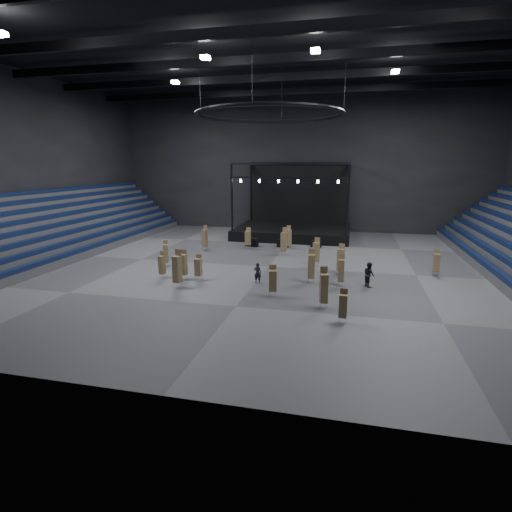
% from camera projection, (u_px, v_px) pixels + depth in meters
% --- Properties ---
extents(floor, '(50.00, 50.00, 0.00)m').
position_uv_depth(floor, '(268.00, 267.00, 35.82)').
color(floor, '#565659').
rests_on(floor, ground).
extents(ceiling, '(50.00, 42.00, 0.20)m').
position_uv_depth(ceiling, '(270.00, 48.00, 31.74)').
color(ceiling, black).
rests_on(ceiling, wall_back).
extents(wall_back, '(50.00, 0.20, 18.00)m').
position_uv_depth(wall_back, '(300.00, 164.00, 53.70)').
color(wall_back, black).
rests_on(wall_back, ground).
extents(wall_front, '(50.00, 0.20, 18.00)m').
position_uv_depth(wall_front, '(150.00, 165.00, 13.87)').
color(wall_front, black).
rests_on(wall_front, ground).
extents(wall_left, '(0.20, 42.00, 18.00)m').
position_uv_depth(wall_left, '(21.00, 164.00, 39.35)').
color(wall_left, black).
rests_on(wall_left, ground).
extents(bleachers_left, '(7.20, 40.00, 6.40)m').
position_uv_depth(bleachers_left, '(48.00, 237.00, 40.54)').
color(bleachers_left, '#49494B').
rests_on(bleachers_left, floor).
extents(stage, '(14.00, 10.00, 9.20)m').
position_uv_depth(stage, '(294.00, 224.00, 50.89)').
color(stage, black).
rests_on(stage, floor).
extents(truss_ring, '(12.30, 12.30, 5.15)m').
position_uv_depth(truss_ring, '(269.00, 114.00, 32.88)').
color(truss_ring, black).
rests_on(truss_ring, ceiling).
extents(roof_girders, '(49.00, 30.35, 0.70)m').
position_uv_depth(roof_girders, '(270.00, 59.00, 31.93)').
color(roof_girders, black).
rests_on(roof_girders, ceiling).
extents(floodlights, '(28.60, 16.60, 0.25)m').
position_uv_depth(floodlights, '(259.00, 54.00, 28.27)').
color(floodlights, white).
rests_on(floodlights, roof_girders).
extents(flight_case_left, '(1.49, 0.98, 0.91)m').
position_uv_depth(flight_case_left, '(252.00, 242.00, 44.49)').
color(flight_case_left, black).
rests_on(flight_case_left, floor).
extents(flight_case_mid, '(1.30, 0.68, 0.85)m').
position_uv_depth(flight_case_mid, '(283.00, 243.00, 44.13)').
color(flight_case_mid, black).
rests_on(flight_case_mid, floor).
extents(flight_case_right, '(1.23, 0.86, 0.74)m').
position_uv_depth(flight_case_right, '(316.00, 244.00, 44.01)').
color(flight_case_right, black).
rests_on(flight_case_right, floor).
extents(chair_stack_0, '(0.44, 0.44, 2.47)m').
position_uv_depth(chair_stack_0, '(341.00, 270.00, 29.90)').
color(chair_stack_0, silver).
rests_on(chair_stack_0, floor).
extents(chair_stack_1, '(0.48, 0.48, 2.06)m').
position_uv_depth(chair_stack_1, '(343.00, 305.00, 22.91)').
color(chair_stack_1, silver).
rests_on(chair_stack_1, floor).
extents(chair_stack_2, '(0.63, 0.63, 2.25)m').
position_uv_depth(chair_stack_2, '(273.00, 280.00, 27.49)').
color(chair_stack_2, silver).
rests_on(chair_stack_2, floor).
extents(chair_stack_3, '(0.62, 0.62, 2.83)m').
position_uv_depth(chair_stack_3, '(284.00, 241.00, 39.96)').
color(chair_stack_3, silver).
rests_on(chair_stack_3, floor).
extents(chair_stack_4, '(0.58, 0.58, 2.66)m').
position_uv_depth(chair_stack_4, '(205.00, 238.00, 42.31)').
color(chair_stack_4, silver).
rests_on(chair_stack_4, floor).
extents(chair_stack_5, '(0.58, 0.58, 2.72)m').
position_uv_depth(chair_stack_5, '(324.00, 288.00, 25.24)').
color(chair_stack_5, silver).
rests_on(chair_stack_5, floor).
extents(chair_stack_6, '(0.50, 0.50, 2.23)m').
position_uv_depth(chair_stack_6, '(436.00, 262.00, 32.62)').
color(chair_stack_6, silver).
rests_on(chair_stack_6, floor).
extents(chair_stack_7, '(0.56, 0.56, 2.40)m').
position_uv_depth(chair_stack_7, '(166.00, 253.00, 35.64)').
color(chair_stack_7, silver).
rests_on(chair_stack_7, floor).
extents(chair_stack_8, '(0.64, 0.64, 2.93)m').
position_uv_depth(chair_stack_8, '(177.00, 269.00, 29.38)').
color(chair_stack_8, silver).
rests_on(chair_stack_8, floor).
extents(chair_stack_9, '(0.62, 0.62, 2.62)m').
position_uv_depth(chair_stack_9, '(316.00, 252.00, 35.61)').
color(chair_stack_9, silver).
rests_on(chair_stack_9, floor).
extents(chair_stack_10, '(0.51, 0.51, 2.10)m').
position_uv_depth(chair_stack_10, '(198.00, 267.00, 31.36)').
color(chair_stack_10, silver).
rests_on(chair_stack_10, floor).
extents(chair_stack_11, '(0.61, 0.61, 2.63)m').
position_uv_depth(chair_stack_11, '(341.00, 259.00, 32.90)').
color(chair_stack_11, silver).
rests_on(chair_stack_11, floor).
extents(chair_stack_12, '(0.58, 0.58, 2.30)m').
position_uv_depth(chair_stack_12, '(248.00, 238.00, 43.09)').
color(chair_stack_12, silver).
rests_on(chair_stack_12, floor).
extents(chair_stack_13, '(0.53, 0.53, 2.45)m').
position_uv_depth(chair_stack_13, '(183.00, 264.00, 31.57)').
color(chair_stack_13, silver).
rests_on(chair_stack_13, floor).
extents(chair_stack_14, '(0.58, 0.58, 2.54)m').
position_uv_depth(chair_stack_14, '(289.00, 237.00, 42.98)').
color(chair_stack_14, silver).
rests_on(chair_stack_14, floor).
extents(chair_stack_15, '(0.48, 0.48, 2.19)m').
position_uv_depth(chair_stack_15, '(162.00, 264.00, 32.03)').
color(chair_stack_15, silver).
rests_on(chair_stack_15, floor).
extents(chair_stack_16, '(0.57, 0.57, 2.72)m').
position_uv_depth(chair_stack_16, '(311.00, 266.00, 30.60)').
color(chair_stack_16, silver).
rests_on(chair_stack_16, floor).
extents(man_center, '(0.61, 0.42, 1.61)m').
position_uv_depth(man_center, '(258.00, 273.00, 30.76)').
color(man_center, black).
rests_on(man_center, floor).
extents(crew_member, '(1.03, 1.13, 1.88)m').
position_uv_depth(crew_member, '(369.00, 274.00, 29.84)').
color(crew_member, black).
rests_on(crew_member, floor).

